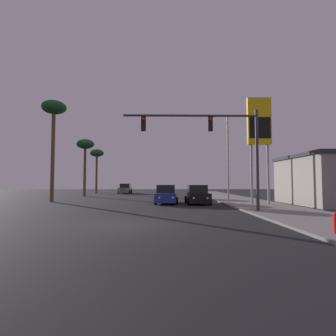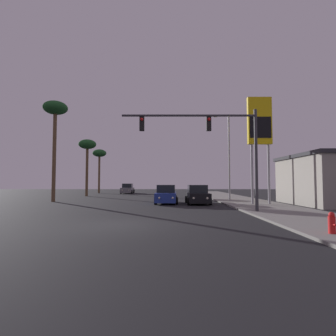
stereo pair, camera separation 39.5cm
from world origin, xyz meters
The scene contains 12 objects.
ground_plane centered at (0.00, 0.00, 0.00)m, with size 120.00×120.00×0.00m, color black.
sidewalk_right centered at (9.50, 10.00, 0.06)m, with size 5.00×60.00×0.12m.
car_grey centered at (-4.77, 32.94, 0.76)m, with size 2.04×4.31×1.68m.
car_blue centered at (2.00, 11.91, 0.76)m, with size 2.04×4.34×1.68m.
car_black centered at (4.80, 11.45, 0.76)m, with size 2.04×4.32×1.68m.
traffic_light_mast centered at (5.22, 4.68, 4.80)m, with size 8.70×0.36×6.50m.
street_lamp centered at (8.48, 15.51, 5.12)m, with size 1.74×0.24×9.00m.
gas_station_sign centered at (9.91, 9.91, 6.62)m, with size 2.00×0.42×9.00m.
fire_hydrant centered at (7.95, -2.65, 0.49)m, with size 0.24×0.34×0.76m.
palm_tree_far centered at (-9.95, 34.00, 6.67)m, with size 2.40×2.40×7.71m.
palm_tree_mid centered at (-9.00, 24.00, 6.78)m, with size 2.40×2.40×7.83m.
palm_tree_near centered at (-9.19, 14.00, 8.76)m, with size 2.40×2.40×10.07m.
Camera 1 is at (1.77, -11.96, 1.93)m, focal length 28.00 mm.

